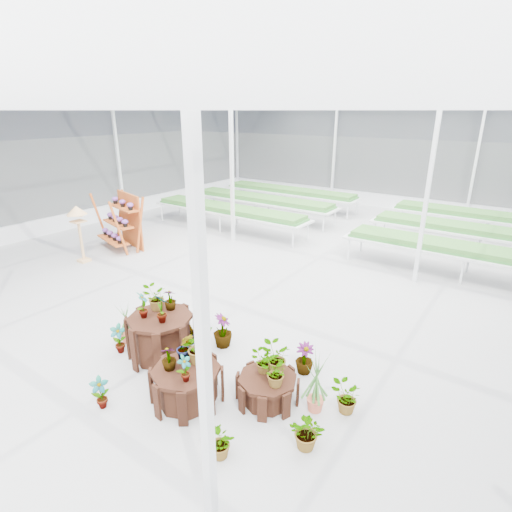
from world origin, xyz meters
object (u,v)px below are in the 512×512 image
Objects in this scene: plinth_tall at (162,336)px; bird_table at (80,234)px; plinth_mid at (187,385)px; plinth_low at (267,389)px; shelf_rack at (119,222)px.

plinth_tall is 5.90m from bird_table.
plinth_mid is 1.22m from plinth_low.
shelf_rack reaches higher than plinth_tall.
plinth_mid is 0.64× the size of bird_table.
plinth_low is at bearing 2.60° from plinth_tall.
bird_table is (-5.53, 1.99, 0.44)m from plinth_tall.
plinth_mid is 1.16× the size of plinth_low.
plinth_tall is at bearing 153.43° from plinth_mid.
plinth_tall is 0.70× the size of bird_table.
shelf_rack is at bearing 157.06° from plinth_low.
bird_table is (-6.73, 2.59, 0.56)m from plinth_mid.
plinth_mid is at bearing -17.34° from bird_table.
bird_table is at bearing 160.23° from plinth_tall.
plinth_mid is (1.20, -0.60, -0.12)m from plinth_tall.
plinth_mid is at bearing -26.57° from plinth_tall.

